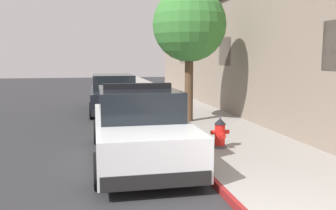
{
  "coord_description": "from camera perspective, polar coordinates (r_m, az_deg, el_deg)",
  "views": [
    {
      "loc": [
        -2.04,
        -3.66,
        2.21
      ],
      "look_at": [
        -0.16,
        5.55,
        1.0
      ],
      "focal_mm": 38.45,
      "sensor_mm": 36.0,
      "label": 1
    }
  ],
  "objects": [
    {
      "name": "ground_plane",
      "position": [
        14.07,
        -21.47,
        -2.63
      ],
      "size": [
        29.38,
        60.0,
        0.2
      ],
      "primitive_type": "cube",
      "color": "#2B2B2D"
    },
    {
      "name": "sidewalk_pavement",
      "position": [
        14.28,
        2.95,
        -1.31
      ],
      "size": [
        3.0,
        60.0,
        0.13
      ],
      "primitive_type": "cube",
      "color": "gray",
      "rests_on": "ground"
    },
    {
      "name": "curb_painted_edge",
      "position": [
        13.97,
        -3.19,
        -1.51
      ],
      "size": [
        0.08,
        60.0,
        0.13
      ],
      "primitive_type": "cube",
      "color": "maroon",
      "rests_on": "ground"
    },
    {
      "name": "storefront_building",
      "position": [
        15.67,
        18.84,
        7.83
      ],
      "size": [
        5.93,
        24.77,
        4.89
      ],
      "color": "gray",
      "rests_on": "ground"
    },
    {
      "name": "police_cruiser",
      "position": [
        7.94,
        -4.75,
        -3.33
      ],
      "size": [
        1.94,
        4.84,
        1.68
      ],
      "color": "white",
      "rests_on": "ground"
    },
    {
      "name": "parked_car_silver_ahead",
      "position": [
        15.21,
        -8.66,
        1.7
      ],
      "size": [
        1.94,
        4.84,
        1.56
      ],
      "color": "black",
      "rests_on": "ground"
    },
    {
      "name": "fire_hydrant",
      "position": [
        8.54,
        8.25,
        -4.42
      ],
      "size": [
        0.44,
        0.4,
        0.76
      ],
      "color": "#4C4C51",
      "rests_on": "sidewalk_pavement"
    },
    {
      "name": "street_tree",
      "position": [
        12.03,
        3.41,
        12.48
      ],
      "size": [
        2.42,
        2.42,
        4.39
      ],
      "color": "brown",
      "rests_on": "sidewalk_pavement"
    }
  ]
}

